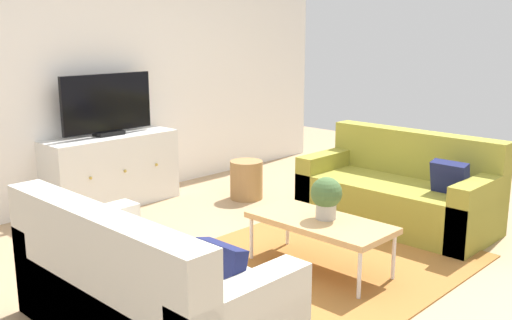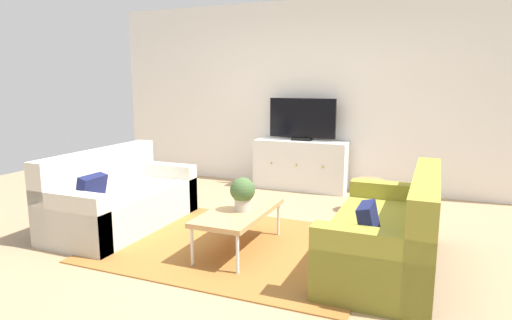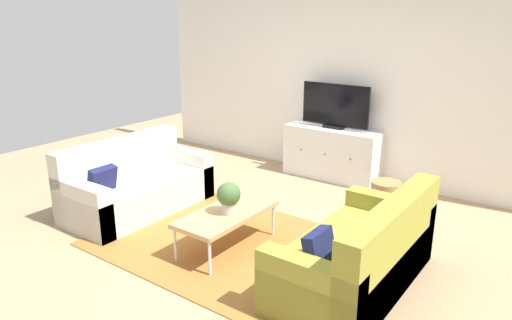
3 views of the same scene
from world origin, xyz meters
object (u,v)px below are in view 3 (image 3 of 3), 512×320
at_px(tv_console, 332,153).
at_px(flat_screen_tv, 335,106).
at_px(couch_right_side, 363,258).
at_px(coffee_table, 227,215).
at_px(couch_left_side, 134,187).
at_px(wicker_basket, 385,198).
at_px(potted_plant, 229,197).

distance_m(tv_console, flat_screen_tv, 0.66).
height_order(couch_right_side, coffee_table, couch_right_side).
height_order(couch_left_side, coffee_table, couch_left_side).
xyz_separation_m(flat_screen_tv, wicker_basket, (1.10, -0.82, -0.81)).
distance_m(couch_left_side, flat_screen_tv, 2.85).
height_order(couch_right_side, potted_plant, couch_right_side).
height_order(couch_left_side, potted_plant, couch_left_side).
relative_size(coffee_table, tv_console, 0.79).
bearing_deg(tv_console, potted_plant, -85.46).
bearing_deg(coffee_table, flat_screen_tv, 93.53).
xyz_separation_m(coffee_table, flat_screen_tv, (-0.15, 2.51, 0.66)).
height_order(couch_right_side, flat_screen_tv, flat_screen_tv).
bearing_deg(wicker_basket, couch_left_side, -147.28).
distance_m(coffee_table, flat_screen_tv, 2.60).
distance_m(couch_left_side, couch_right_side, 2.87).
bearing_deg(tv_console, couch_left_side, -119.63).
bearing_deg(couch_right_side, coffee_table, -175.01).
relative_size(tv_console, flat_screen_tv, 1.38).
bearing_deg(flat_screen_tv, couch_right_side, -57.62).
xyz_separation_m(couch_right_side, coffee_table, (-1.36, -0.12, 0.08)).
xyz_separation_m(couch_right_side, flat_screen_tv, (-1.52, 2.39, 0.74)).
distance_m(couch_right_side, tv_console, 2.82).
height_order(coffee_table, flat_screen_tv, flat_screen_tv).
relative_size(couch_right_side, wicker_basket, 4.20).
bearing_deg(flat_screen_tv, wicker_basket, -36.80).
bearing_deg(couch_left_side, wicker_basket, 32.72).
distance_m(flat_screen_tv, wicker_basket, 1.60).
height_order(couch_right_side, wicker_basket, couch_right_side).
distance_m(potted_plant, wicker_basket, 1.96).
bearing_deg(couch_right_side, flat_screen_tv, 122.38).
bearing_deg(couch_right_side, wicker_basket, 104.96).
height_order(couch_left_side, tv_console, couch_left_side).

